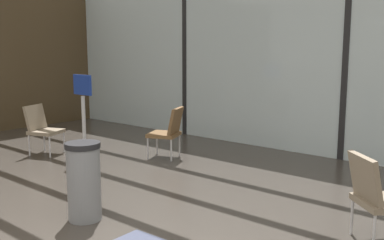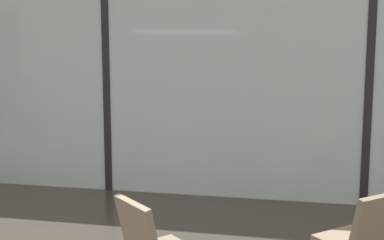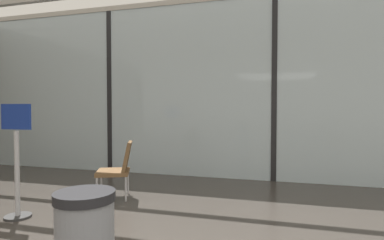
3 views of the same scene
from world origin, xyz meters
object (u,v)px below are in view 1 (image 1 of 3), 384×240
object	(u,v)px
lounge_chair_3	(377,193)
trash_bin	(84,181)
lounge_chair_2	(42,126)
info_sign	(84,122)
lounge_chair_0	(169,129)

from	to	relation	value
lounge_chair_3	trash_bin	world-z (taller)	lounge_chair_3
lounge_chair_2	info_sign	xyz separation A→B (m)	(1.13, 0.08, 0.18)
lounge_chair_2	trash_bin	world-z (taller)	lounge_chair_2
trash_bin	info_sign	world-z (taller)	info_sign
lounge_chair_0	lounge_chair_3	distance (m)	4.00
lounge_chair_2	trash_bin	bearing A→B (deg)	-136.13
lounge_chair_0	lounge_chair_2	xyz separation A→B (m)	(-1.92, -1.23, 0.00)
trash_bin	info_sign	distance (m)	2.50
lounge_chair_2	trash_bin	distance (m)	3.43
lounge_chair_2	lounge_chair_3	world-z (taller)	same
trash_bin	info_sign	xyz separation A→B (m)	(-2.01, 1.47, 0.25)
lounge_chair_3	trash_bin	xyz separation A→B (m)	(-2.61, -1.45, -0.06)
lounge_chair_0	info_sign	size ratio (longest dim) A/B	0.60
lounge_chair_2	info_sign	world-z (taller)	info_sign
lounge_chair_3	trash_bin	size ratio (longest dim) A/B	1.01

